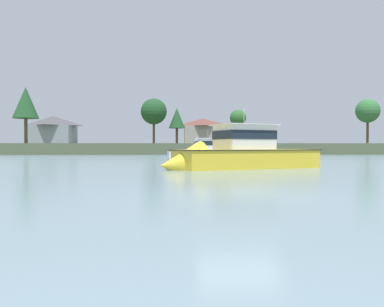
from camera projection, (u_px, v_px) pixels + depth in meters
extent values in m
plane|color=gray|center=(239.00, 193.00, 12.45)|extent=(527.27, 527.27, 0.00)
cube|color=#4C563D|center=(184.00, 148.00, 97.44)|extent=(237.27, 55.88, 1.99)
cube|color=white|center=(202.00, 158.00, 42.30)|extent=(7.19, 3.19, 1.65)
cone|color=white|center=(235.00, 158.00, 42.78)|extent=(2.17, 2.43, 2.25)
cube|color=black|center=(202.00, 150.00, 42.28)|extent=(7.34, 3.31, 0.05)
cube|color=silver|center=(208.00, 144.00, 42.36)|extent=(2.73, 2.24, 1.17)
cube|color=#19232D|center=(208.00, 143.00, 42.36)|extent=(2.79, 2.29, 0.42)
cube|color=beige|center=(208.00, 138.00, 42.35)|extent=(3.07, 2.59, 0.06)
cylinder|color=silver|center=(208.00, 134.00, 42.34)|extent=(0.03, 0.03, 0.92)
cube|color=#669ECC|center=(174.00, 155.00, 63.17)|extent=(2.99, 3.20, 0.49)
cube|color=brown|center=(174.00, 153.00, 63.16)|extent=(3.15, 3.36, 0.05)
cube|color=tan|center=(174.00, 154.00, 63.16)|extent=(0.87, 0.77, 0.03)
cube|color=gold|center=(247.00, 164.00, 26.93)|extent=(9.97, 6.61, 1.92)
cone|color=gold|center=(181.00, 165.00, 25.00)|extent=(3.56, 3.76, 2.99)
cube|color=black|center=(247.00, 150.00, 26.91)|extent=(10.20, 6.81, 0.05)
cube|color=silver|center=(244.00, 137.00, 26.81)|extent=(4.01, 3.68, 1.56)
cube|color=#19232D|center=(244.00, 135.00, 26.81)|extent=(4.09, 3.75, 0.56)
cube|color=beige|center=(244.00, 125.00, 26.80)|extent=(4.53, 4.22, 0.06)
cylinder|color=silver|center=(244.00, 116.00, 26.79)|extent=(0.03, 0.03, 1.18)
sphere|color=red|center=(292.00, 161.00, 37.56)|extent=(0.45, 0.45, 0.45)
torus|color=#333338|center=(292.00, 158.00, 37.56)|extent=(0.12, 0.12, 0.02)
cylinder|color=brown|center=(26.00, 123.00, 71.37)|extent=(0.56, 0.56, 7.09)
cone|color=#1E4723|center=(26.00, 103.00, 71.31)|extent=(4.46, 4.46, 5.46)
cylinder|color=brown|center=(154.00, 131.00, 99.14)|extent=(0.58, 0.58, 6.51)
sphere|color=#1E4723|center=(154.00, 111.00, 99.06)|extent=(6.30, 6.30, 6.30)
cylinder|color=brown|center=(177.00, 131.00, 99.61)|extent=(0.60, 0.60, 6.33)
cone|color=#1E4723|center=(177.00, 118.00, 99.56)|extent=(4.00, 4.00, 4.89)
cylinder|color=brown|center=(238.00, 133.00, 98.32)|extent=(0.40, 0.40, 5.44)
sphere|color=#2D602D|center=(238.00, 118.00, 98.26)|extent=(3.94, 3.94, 3.94)
cylinder|color=brown|center=(368.00, 130.00, 93.43)|extent=(0.56, 0.56, 6.35)
sphere|color=#336B38|center=(368.00, 111.00, 93.36)|extent=(5.41, 5.41, 5.41)
cube|color=#9E998E|center=(203.00, 135.00, 110.98)|extent=(10.18, 8.39, 4.93)
pyramid|color=brown|center=(203.00, 122.00, 110.92)|extent=(10.99, 9.06, 2.13)
cube|color=gray|center=(53.00, 135.00, 106.54)|extent=(10.32, 9.42, 4.86)
pyramid|color=#47474C|center=(53.00, 121.00, 106.48)|extent=(11.15, 10.18, 2.52)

